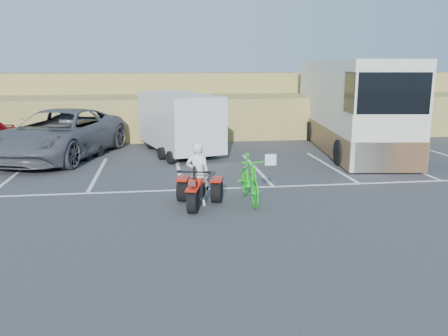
{
  "coord_description": "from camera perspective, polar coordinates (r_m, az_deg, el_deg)",
  "views": [
    {
      "loc": [
        -0.64,
        -10.96,
        3.56
      ],
      "look_at": [
        0.97,
        0.67,
        1.0
      ],
      "focal_mm": 38.0,
      "sensor_mm": 36.0,
      "label": 1
    }
  ],
  "objects": [
    {
      "name": "ground",
      "position": [
        11.54,
        -4.34,
        -5.71
      ],
      "size": [
        100.0,
        100.0,
        0.0
      ],
      "primitive_type": "plane",
      "color": "#38383A",
      "rests_on": "ground"
    },
    {
      "name": "grey_pickup",
      "position": [
        19.47,
        -19.16,
        3.88
      ],
      "size": [
        5.0,
        7.37,
        1.87
      ],
      "primitive_type": "imported",
      "rotation": [
        0.0,
        0.0,
        -0.31
      ],
      "color": "#4F5057",
      "rests_on": "ground"
    },
    {
      "name": "quad_atv_green",
      "position": [
        18.09,
        -5.72,
        0.9
      ],
      "size": [
        1.44,
        1.65,
        0.9
      ],
      "primitive_type": null,
      "rotation": [
        0.0,
        0.0,
        0.36
      ],
      "color": "#155814",
      "rests_on": "ground"
    },
    {
      "name": "grass_embankment",
      "position": [
        26.53,
        -6.55,
        7.61
      ],
      "size": [
        40.0,
        8.5,
        3.1
      ],
      "color": "olive",
      "rests_on": "ground"
    },
    {
      "name": "rider",
      "position": [
        12.15,
        -3.18,
        -0.72
      ],
      "size": [
        0.68,
        0.54,
        1.65
      ],
      "primitive_type": "imported",
      "rotation": [
        0.0,
        0.0,
        2.88
      ],
      "color": "white",
      "rests_on": "ground"
    },
    {
      "name": "quad_atv_blue",
      "position": [
        19.3,
        -16.44,
        1.17
      ],
      "size": [
        1.41,
        1.59,
        0.86
      ],
      "primitive_type": null,
      "rotation": [
        0.0,
        0.0,
        -0.39
      ],
      "color": "navy",
      "rests_on": "ground"
    },
    {
      "name": "green_dirt_bike",
      "position": [
        12.48,
        3.08,
        -1.31
      ],
      "size": [
        0.63,
        2.09,
        1.25
      ],
      "primitive_type": "imported",
      "rotation": [
        0.0,
        0.0,
        0.02
      ],
      "color": "#14BF19",
      "rests_on": "ground"
    },
    {
      "name": "cargo_trailer",
      "position": [
        19.62,
        -5.48,
        5.65
      ],
      "size": [
        3.43,
        5.53,
        2.41
      ],
      "rotation": [
        0.0,
        0.0,
        0.28
      ],
      "color": "silver",
      "rests_on": "ground"
    },
    {
      "name": "parking_stripes",
      "position": [
        15.51,
        -2.11,
        -0.96
      ],
      "size": [
        28.0,
        5.16,
        0.01
      ],
      "color": "white",
      "rests_on": "ground"
    },
    {
      "name": "red_trike_atv",
      "position": [
        12.22,
        -3.25,
        -4.65
      ],
      "size": [
        1.57,
        1.86,
        1.04
      ],
      "primitive_type": null,
      "rotation": [
        0.0,
        0.0,
        -0.26
      ],
      "color": "#B5180A",
      "rests_on": "ground"
    },
    {
      "name": "rv_motorhome",
      "position": [
        21.23,
        14.85,
        6.62
      ],
      "size": [
        3.92,
        10.53,
        3.69
      ],
      "rotation": [
        0.0,
        0.0,
        -0.13
      ],
      "color": "silver",
      "rests_on": "ground"
    }
  ]
}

